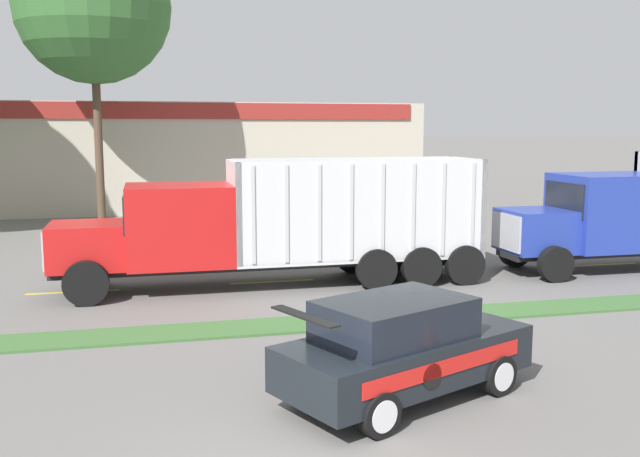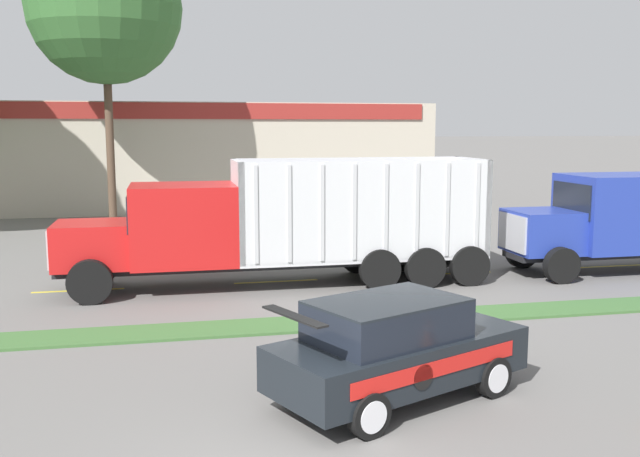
# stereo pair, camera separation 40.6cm
# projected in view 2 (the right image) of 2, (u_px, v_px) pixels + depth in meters

# --- Properties ---
(grass_verge) EXTENTS (120.00, 1.24, 0.06)m
(grass_verge) POSITION_uv_depth(u_px,v_px,m) (240.00, 328.00, 15.56)
(grass_verge) COLOR #3D6633
(grass_verge) RESTS_ON ground_plane
(centre_line_4) EXTENTS (2.40, 0.14, 0.01)m
(centre_line_4) POSITION_uv_depth(u_px,v_px,m) (78.00, 290.00, 19.23)
(centre_line_4) COLOR yellow
(centre_line_4) RESTS_ON ground_plane
(centre_line_5) EXTENTS (2.40, 0.14, 0.01)m
(centre_line_5) POSITION_uv_depth(u_px,v_px,m) (276.00, 281.00, 20.35)
(centre_line_5) COLOR yellow
(centre_line_5) RESTS_ON ground_plane
(centre_line_6) EXTENTS (2.40, 0.14, 0.01)m
(centre_line_6) POSITION_uv_depth(u_px,v_px,m) (453.00, 273.00, 21.48)
(centre_line_6) COLOR yellow
(centre_line_6) RESTS_ON ground_plane
(centre_line_7) EXTENTS (2.40, 0.14, 0.01)m
(centre_line_7) POSITION_uv_depth(u_px,v_px,m) (613.00, 266.00, 22.60)
(centre_line_7) COLOR yellow
(centre_line_7) RESTS_ON ground_plane
(dump_truck_lead) EXTENTS (11.75, 2.65, 3.49)m
(dump_truck_lead) POSITION_uv_depth(u_px,v_px,m) (246.00, 231.00, 19.52)
(dump_truck_lead) COLOR black
(dump_truck_lead) RESTS_ON ground_plane
(rally_car) EXTENTS (4.62, 3.35, 1.73)m
(rally_car) POSITION_uv_depth(u_px,v_px,m) (395.00, 348.00, 11.41)
(rally_car) COLOR black
(rally_car) RESTS_ON ground_plane
(store_building_backdrop) EXTENTS (32.43, 12.10, 5.62)m
(store_building_backdrop) POSITION_uv_depth(u_px,v_px,m) (129.00, 155.00, 40.71)
(store_building_backdrop) COLOR #BCB29E
(store_building_backdrop) RESTS_ON ground_plane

